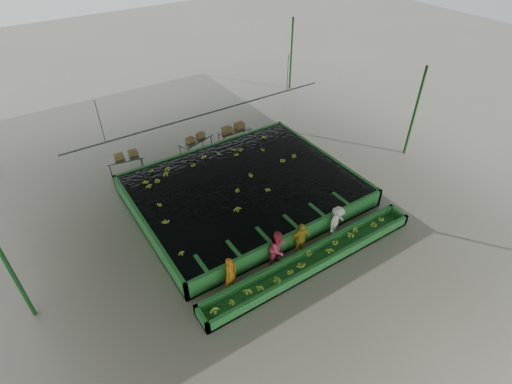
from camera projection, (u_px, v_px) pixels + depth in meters
ground at (262, 215)px, 18.33m from camera, size 80.00×80.00×0.00m
shed_roof at (263, 116)px, 15.25m from camera, size 20.00×22.00×0.04m
shed_posts at (263, 170)px, 16.79m from camera, size 20.00×22.00×5.00m
flotation_tank at (244, 190)px, 19.04m from camera, size 10.00×8.00×0.90m
tank_water at (244, 184)px, 18.79m from camera, size 9.70×7.70×0.00m
sorting_trough at (313, 260)px, 15.80m from camera, size 10.00×1.00×0.50m
cableway_rail at (206, 114)px, 19.78m from camera, size 0.08×0.08×14.00m
rail_hanger_left at (100, 122)px, 16.99m from camera, size 0.04×0.04×2.00m
rail_hanger_right at (288, 73)px, 21.33m from camera, size 0.04×0.04×2.00m
worker_a at (231, 274)px, 14.59m from camera, size 0.64×0.52×1.51m
worker_b at (278, 249)px, 15.46m from camera, size 1.00×0.89×1.71m
worker_c at (300, 239)px, 15.98m from camera, size 0.96×0.50×1.56m
worker_d at (337, 221)px, 16.86m from camera, size 1.08×0.80×1.49m
packing_table_left at (126, 165)px, 20.84m from camera, size 1.90×1.01×0.82m
packing_table_mid at (196, 146)px, 22.21m from camera, size 2.10×1.38×0.89m
packing_table_right at (234, 136)px, 23.12m from camera, size 1.89×0.78×0.86m
box_stack_left at (127, 157)px, 20.69m from camera, size 1.20×0.40×0.26m
box_stack_mid at (196, 139)px, 21.94m from camera, size 1.19×0.54×0.25m
box_stack_right at (233, 130)px, 22.85m from camera, size 1.41×0.48×0.30m
floating_bananas at (236, 175)px, 19.32m from camera, size 9.03×6.16×0.12m
trough_bananas at (313, 257)px, 15.71m from camera, size 8.29×0.55×0.11m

